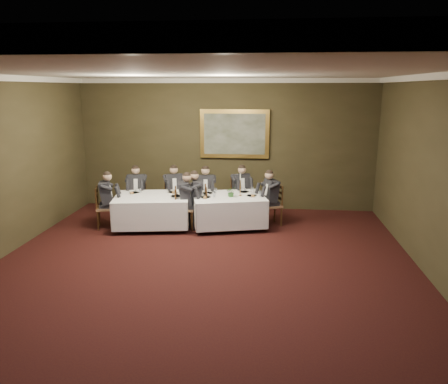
% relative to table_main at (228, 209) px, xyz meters
% --- Properties ---
extents(ground, '(10.00, 10.00, 0.00)m').
position_rel_table_main_xyz_m(ground, '(-0.24, -3.25, -0.45)').
color(ground, black).
rests_on(ground, ground).
extents(ceiling, '(8.00, 10.00, 0.10)m').
position_rel_table_main_xyz_m(ceiling, '(-0.24, -3.25, 3.05)').
color(ceiling, silver).
rests_on(ceiling, back_wall).
extents(back_wall, '(8.00, 0.10, 3.50)m').
position_rel_table_main_xyz_m(back_wall, '(-0.24, 1.75, 1.30)').
color(back_wall, '#352F1A').
rests_on(back_wall, ground).
extents(crown_molding, '(8.00, 10.00, 0.12)m').
position_rel_table_main_xyz_m(crown_molding, '(-0.24, -3.25, 2.99)').
color(crown_molding, white).
rests_on(crown_molding, back_wall).
extents(table_main, '(1.96, 1.67, 0.67)m').
position_rel_table_main_xyz_m(table_main, '(0.00, 0.00, 0.00)').
color(table_main, black).
rests_on(table_main, ground).
extents(table_second, '(1.94, 1.59, 0.67)m').
position_rel_table_main_xyz_m(table_second, '(-1.81, -0.20, 0.00)').
color(table_second, black).
rests_on(table_second, ground).
extents(chair_main_backleft, '(0.49, 0.48, 1.00)m').
position_rel_table_main_xyz_m(chair_main_backleft, '(-0.65, 0.73, -0.17)').
color(chair_main_backleft, brown).
rests_on(chair_main_backleft, ground).
extents(diner_main_backleft, '(0.46, 0.53, 1.35)m').
position_rel_table_main_xyz_m(diner_main_backleft, '(-0.65, 0.71, 0.06)').
color(diner_main_backleft, black).
rests_on(diner_main_backleft, chair_main_backleft).
extents(chair_main_backright, '(0.58, 0.57, 1.00)m').
position_rel_table_main_xyz_m(chair_main_backright, '(0.22, 0.95, -0.17)').
color(chair_main_backright, brown).
rests_on(chair_main_backright, ground).
extents(diner_main_backright, '(0.57, 0.61, 1.35)m').
position_rel_table_main_xyz_m(diner_main_backright, '(0.22, 0.94, 0.06)').
color(diner_main_backright, black).
rests_on(diner_main_backright, chair_main_backright).
extents(chair_main_endleft, '(0.50, 0.51, 1.00)m').
position_rel_table_main_xyz_m(chair_main_endleft, '(-1.03, -0.27, -0.17)').
color(chair_main_endleft, brown).
rests_on(chair_main_endleft, ground).
extents(diner_main_endleft, '(0.55, 0.49, 1.35)m').
position_rel_table_main_xyz_m(diner_main_endleft, '(-1.02, -0.26, 0.06)').
color(diner_main_endleft, black).
rests_on(diner_main_endleft, chair_main_endleft).
extents(chair_main_endright, '(0.56, 0.57, 1.00)m').
position_rel_table_main_xyz_m(chair_main_endright, '(1.03, 0.27, -0.17)').
color(chair_main_endright, brown).
rests_on(chair_main_endright, ground).
extents(diner_main_endright, '(0.60, 0.56, 1.35)m').
position_rel_table_main_xyz_m(diner_main_endright, '(1.02, 0.26, 0.06)').
color(diner_main_endright, black).
rests_on(diner_main_endright, chair_main_endright).
extents(chair_sec_backleft, '(0.49, 0.47, 1.00)m').
position_rel_table_main_xyz_m(chair_sec_backleft, '(-2.41, 0.61, -0.17)').
color(chair_sec_backleft, brown).
rests_on(chair_sec_backleft, ground).
extents(diner_sec_backleft, '(0.46, 0.53, 1.35)m').
position_rel_table_main_xyz_m(diner_sec_backleft, '(-2.41, 0.60, 0.06)').
color(diner_sec_backleft, black).
rests_on(diner_sec_backleft, chair_sec_backleft).
extents(chair_sec_backright, '(0.57, 0.56, 1.00)m').
position_rel_table_main_xyz_m(chair_sec_backright, '(-1.49, 0.76, -0.17)').
color(chair_sec_backright, brown).
rests_on(chair_sec_backright, ground).
extents(diner_sec_backright, '(0.56, 0.60, 1.35)m').
position_rel_table_main_xyz_m(diner_sec_backright, '(-1.49, 0.75, 0.06)').
color(diner_sec_backright, black).
rests_on(diner_sec_backright, chair_sec_backright).
extents(chair_sec_endright, '(0.50, 0.52, 1.00)m').
position_rel_table_main_xyz_m(chair_sec_endright, '(-0.72, -0.02, -0.17)').
color(chair_sec_endright, brown).
rests_on(chair_sec_endright, ground).
extents(diner_sec_endright, '(0.55, 0.49, 1.35)m').
position_rel_table_main_xyz_m(diner_sec_endright, '(-0.73, -0.03, 0.06)').
color(diner_sec_endright, black).
rests_on(diner_sec_endright, chair_sec_endright).
extents(chair_sec_endleft, '(0.53, 0.54, 1.00)m').
position_rel_table_main_xyz_m(chair_sec_endleft, '(-2.90, -0.38, -0.17)').
color(chair_sec_endleft, brown).
rests_on(chair_sec_endleft, ground).
extents(diner_sec_endleft, '(0.58, 0.52, 1.35)m').
position_rel_table_main_xyz_m(diner_sec_endleft, '(-2.89, -0.38, 0.06)').
color(diner_sec_endleft, black).
rests_on(diner_sec_endleft, chair_sec_endleft).
extents(centerpiece, '(0.27, 0.25, 0.25)m').
position_rel_table_main_xyz_m(centerpiece, '(0.07, -0.08, 0.44)').
color(centerpiece, '#2D5926').
rests_on(centerpiece, table_main).
extents(candlestick, '(0.08, 0.08, 0.55)m').
position_rel_table_main_xyz_m(candlestick, '(0.27, 0.05, 0.52)').
color(candlestick, '#BC8039').
rests_on(candlestick, table_main).
extents(place_setting_table_main, '(0.33, 0.31, 0.14)m').
position_rel_table_main_xyz_m(place_setting_table_main, '(-0.47, 0.26, 0.35)').
color(place_setting_table_main, white).
rests_on(place_setting_table_main, table_main).
extents(place_setting_table_second, '(0.33, 0.31, 0.14)m').
position_rel_table_main_xyz_m(place_setting_table_second, '(-2.28, 0.11, 0.35)').
color(place_setting_table_second, white).
rests_on(place_setting_table_second, table_second).
extents(painting, '(1.85, 0.09, 1.30)m').
position_rel_table_main_xyz_m(painting, '(0.00, 1.69, 1.61)').
color(painting, '#DDA550').
rests_on(painting, back_wall).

